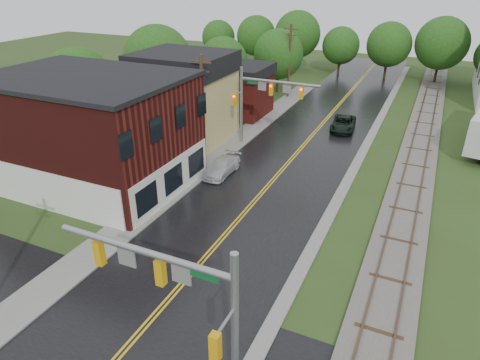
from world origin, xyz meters
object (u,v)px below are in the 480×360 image
Objects in this scene: traffic_signal_far at (263,94)px; utility_pole_b at (203,108)px; tree_left_e at (279,55)px; suv_dark at (343,124)px; traffic_signal_near at (180,290)px; utility_pole_c at (289,60)px; pickup_white at (222,167)px; brick_building at (90,131)px; tree_left_a at (80,86)px; tree_left_b at (158,62)px; tree_left_c at (224,63)px.

utility_pole_b is at bearing -123.68° from traffic_signal_far.
suv_dark is at bearing -44.92° from tree_left_e.
utility_pole_c is (-10.27, 42.00, -0.25)m from traffic_signal_near.
traffic_signal_near is 20.19m from pickup_white.
brick_building is 2.93× the size of suv_dark.
traffic_signal_near is at bearing -40.47° from tree_left_a.
suv_dark is (14.88, 19.69, -3.47)m from brick_building.
tree_left_b is 16.67m from tree_left_e.
utility_pole_b is 14.87m from tree_left_b.
traffic_signal_near is 25.94m from traffic_signal_far.
tree_left_e is at bearing 50.19° from tree_left_c.
utility_pole_b is 1.04× the size of tree_left_a.
traffic_signal_far is at bearing 84.79° from pickup_white.
traffic_signal_far is at bearing -74.11° from tree_left_e.
tree_left_e is at bearing 57.26° from tree_left_b.
tree_left_b is at bearing 107.61° from brick_building.
tree_left_a is at bearing 136.87° from brick_building.
brick_building reaches higher than tree_left_c.
brick_building is 20.60m from traffic_signal_near.
suv_dark reaches higher than pickup_white.
tree_left_a is at bearing -156.08° from suv_dark.
tree_left_a is 1.78× the size of suv_dark.
pickup_white is (-6.60, -14.52, -0.05)m from suv_dark.
brick_building is 1.87× the size of tree_left_c.
traffic_signal_far is 0.96× the size of tree_left_c.
pickup_white is at bearing -6.32° from tree_left_a.
utility_pole_c is 0.93× the size of tree_left_b.
tree_left_c is at bearing 71.57° from tree_left_a.
utility_pole_c is at bearing 30.20° from tree_left_c.
tree_left_b is at bearing -116.56° from tree_left_c.
utility_pole_c is at bearing 47.61° from tree_left_b.
tree_left_a is 26.04m from suv_dark.
utility_pole_b is 1.00× the size of utility_pole_c.
pickup_white is at bearing -79.77° from tree_left_e.
tree_left_c is (6.00, 18.00, -0.60)m from tree_left_a.
tree_left_b is 9.03m from tree_left_c.
traffic_signal_near is 30.66m from tree_left_a.
brick_building is at bearing 140.83° from traffic_signal_near.
brick_building is at bearing -101.09° from utility_pole_c.
tree_left_a is at bearing -179.55° from utility_pole_b.
brick_building is at bearing -126.92° from traffic_signal_far.
tree_left_b is at bearing 125.49° from traffic_signal_near.
utility_pole_c is 8.16m from tree_left_c.
tree_left_e is (-2.05, 1.90, 0.09)m from utility_pole_c.
tree_left_e reaches higher than traffic_signal_near.
tree_left_b is at bearing -122.74° from tree_left_e.
traffic_signal_far is 8.13m from pickup_white.
brick_building reaches higher than suv_dark.
utility_pole_c is (5.68, 29.00, 0.57)m from brick_building.
traffic_signal_near is at bearing -62.81° from utility_pole_b.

